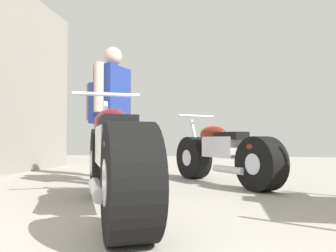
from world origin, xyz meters
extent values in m
plane|color=#9E998E|center=(0.00, 3.18, 0.00)|extent=(15.28, 15.28, 0.00)
cylinder|color=black|center=(-0.69, 3.12, 0.33)|extent=(0.52, 0.71, 0.66)
cylinder|color=silver|center=(-0.69, 3.12, 0.33)|extent=(0.35, 0.34, 0.25)
cylinder|color=black|center=(-0.07, 1.76, 0.33)|extent=(0.52, 0.71, 0.66)
cylinder|color=silver|center=(-0.07, 1.76, 0.33)|extent=(0.35, 0.34, 0.25)
cube|color=silver|center=(-0.38, 2.44, 0.52)|extent=(0.50, 0.70, 0.29)
ellipsoid|color=#5B0F19|center=(-0.48, 2.65, 0.70)|extent=(0.47, 0.60, 0.23)
cube|color=black|center=(-0.30, 2.27, 0.67)|extent=(0.41, 0.55, 0.10)
ellipsoid|color=#5B0F19|center=(-0.09, 1.81, 0.54)|extent=(0.43, 0.52, 0.25)
cylinder|color=silver|center=(-0.67, 3.08, 0.64)|extent=(0.16, 0.26, 0.60)
cylinder|color=silver|center=(-0.66, 3.05, 0.99)|extent=(0.60, 0.30, 0.04)
cylinder|color=silver|center=(-0.38, 2.10, 0.23)|extent=(0.32, 0.55, 0.09)
cylinder|color=black|center=(0.04, 4.77, 0.30)|extent=(0.54, 0.61, 0.59)
cylinder|color=silver|center=(0.04, 4.77, 0.30)|extent=(0.33, 0.33, 0.22)
cylinder|color=black|center=(0.85, 3.70, 0.30)|extent=(0.54, 0.61, 0.59)
cylinder|color=silver|center=(0.85, 3.70, 0.30)|extent=(0.33, 0.33, 0.22)
cube|color=silver|center=(0.44, 4.24, 0.46)|extent=(0.53, 0.61, 0.26)
ellipsoid|color=maroon|center=(0.32, 4.40, 0.63)|extent=(0.48, 0.53, 0.20)
cube|color=black|center=(0.54, 4.11, 0.60)|extent=(0.43, 0.48, 0.09)
ellipsoid|color=maroon|center=(0.82, 3.74, 0.48)|extent=(0.44, 0.47, 0.22)
cylinder|color=silver|center=(0.06, 4.74, 0.57)|extent=(0.18, 0.21, 0.54)
cylinder|color=silver|center=(0.08, 4.71, 0.89)|extent=(0.48, 0.37, 0.03)
cylinder|color=silver|center=(0.51, 3.94, 0.21)|extent=(0.37, 0.46, 0.08)
cylinder|color=#384766|center=(-0.93, 3.86, 0.41)|extent=(0.20, 0.20, 0.83)
cylinder|color=#384766|center=(-0.87, 4.06, 0.41)|extent=(0.20, 0.20, 0.83)
cube|color=navy|center=(-0.90, 3.96, 1.14)|extent=(0.36, 0.51, 0.63)
cylinder|color=beige|center=(-0.98, 3.69, 1.17)|extent=(0.14, 0.14, 0.58)
cylinder|color=beige|center=(-0.82, 4.24, 1.17)|extent=(0.14, 0.14, 0.58)
sphere|color=beige|center=(-0.90, 3.96, 1.59)|extent=(0.23, 0.23, 0.23)
cylinder|color=#4C4C4C|center=(-1.37, 4.77, 0.40)|extent=(0.18, 0.18, 0.79)
cylinder|color=#4C4C4C|center=(-1.18, 4.72, 0.40)|extent=(0.18, 0.18, 0.79)
cube|color=navy|center=(-1.28, 4.74, 1.10)|extent=(0.48, 0.33, 0.61)
cylinder|color=#9E7051|center=(-1.54, 4.81, 1.12)|extent=(0.13, 0.13, 0.56)
cylinder|color=#9E7051|center=(-1.01, 4.68, 1.12)|extent=(0.13, 0.13, 0.56)
sphere|color=black|center=(-1.28, 4.74, 1.53)|extent=(0.22, 0.22, 0.22)
sphere|color=black|center=(-1.28, 4.74, 1.55)|extent=(0.26, 0.26, 0.26)
camera|label=1|loc=(0.43, -0.02, 0.57)|focal=35.79mm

